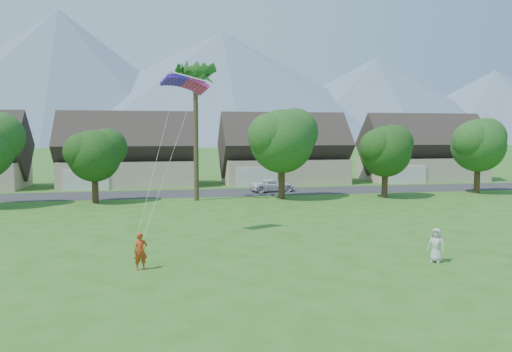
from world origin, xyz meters
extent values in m
plane|color=#2D6019|center=(0.00, 0.00, 0.00)|extent=(500.00, 500.00, 0.00)
cube|color=#2D2D30|center=(0.00, 34.00, 0.01)|extent=(90.00, 7.00, 0.01)
imported|color=#B93A15|center=(-6.28, 5.30, 0.85)|extent=(0.69, 0.54, 1.70)
imported|color=beige|center=(7.70, 3.97, 0.83)|extent=(0.93, 0.96, 1.66)
imported|color=white|center=(6.47, 34.00, 0.66)|extent=(5.05, 2.87, 1.33)
cone|color=slate|center=(-55.00, 260.00, 35.00)|extent=(190.00, 190.00, 70.00)
cone|color=slate|center=(30.00, 260.00, 31.00)|extent=(240.00, 240.00, 62.00)
cone|color=slate|center=(120.00, 260.00, 25.00)|extent=(200.00, 200.00, 50.00)
cone|color=slate|center=(200.00, 260.00, 22.50)|extent=(180.00, 180.00, 45.00)
cube|color=beige|center=(-9.00, 43.00, 1.50)|extent=(15.00, 8.00, 3.00)
cube|color=#382D28|center=(-9.00, 43.00, 4.79)|extent=(15.75, 8.15, 8.15)
cube|color=silver|center=(-13.20, 38.94, 1.10)|extent=(4.80, 0.12, 2.20)
cube|color=beige|center=(10.00, 43.00, 1.50)|extent=(15.00, 8.00, 3.00)
cube|color=#382D28|center=(10.00, 43.00, 4.79)|extent=(15.75, 8.15, 8.15)
cube|color=silver|center=(5.80, 38.94, 1.10)|extent=(4.80, 0.12, 2.20)
cube|color=beige|center=(29.00, 43.00, 1.50)|extent=(15.00, 8.00, 3.00)
cube|color=#382D28|center=(29.00, 43.00, 4.79)|extent=(15.75, 8.15, 8.15)
cube|color=silver|center=(24.80, 38.94, 1.10)|extent=(4.80, 0.12, 2.20)
cylinder|color=#47301C|center=(-11.00, 28.50, 1.09)|extent=(0.56, 0.56, 2.18)
sphere|color=#214916|center=(-11.00, 28.50, 4.22)|extent=(4.62, 4.62, 4.62)
cylinder|color=#47301C|center=(6.00, 28.00, 1.41)|extent=(0.62, 0.62, 2.82)
sphere|color=#214916|center=(6.00, 28.00, 5.46)|extent=(5.98, 5.98, 5.98)
cylinder|color=#47301C|center=(16.00, 27.00, 1.15)|extent=(0.58, 0.58, 2.30)
sphere|color=#214916|center=(16.00, 27.00, 4.46)|extent=(4.90, 4.90, 4.90)
cylinder|color=#47301C|center=(27.00, 28.50, 1.28)|extent=(0.60, 0.60, 2.56)
sphere|color=#214916|center=(27.00, 28.50, 4.96)|extent=(5.44, 5.44, 5.44)
cylinder|color=#4C3D26|center=(-2.00, 28.50, 6.00)|extent=(0.44, 0.44, 12.00)
sphere|color=#286021|center=(-2.00, 28.50, 12.30)|extent=(3.00, 3.00, 3.00)
cube|color=#481BCF|center=(-4.48, 12.85, 9.30)|extent=(1.67, 1.47, 0.50)
cube|color=#CF267A|center=(-3.10, 12.85, 9.30)|extent=(1.67, 1.47, 0.50)
camera|label=1|loc=(-5.40, -17.60, 6.22)|focal=35.00mm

